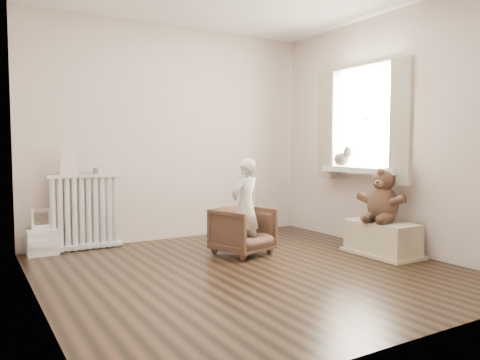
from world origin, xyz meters
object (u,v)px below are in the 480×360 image
toy_vanity (42,229)px  radiator (85,214)px  toy_bench (382,236)px  teddy_bear (383,191)px  armchair (243,231)px  plush_cat (343,158)px  child (245,206)px

toy_vanity → radiator: bearing=3.8°
toy_vanity → toy_bench: toy_vanity is taller
toy_vanity → teddy_bear: 3.60m
armchair → toy_bench: bearing=-47.9°
toy_bench → teddy_bear: (0.02, 0.01, 0.47)m
plush_cat → teddy_bear: bearing=-88.7°
toy_vanity → toy_bench: bearing=-30.6°
child → plush_cat: bearing=165.5°
armchair → radiator: bearing=125.7°
radiator → teddy_bear: bearing=-34.8°
toy_vanity → armchair: bearing=-29.9°
radiator → child: bearing=-39.3°
plush_cat → toy_vanity: bearing=172.5°
toy_vanity → plush_cat: 3.46m
child → toy_bench: child is taller
radiator → child: child is taller
radiator → toy_bench: bearing=-35.2°
armchair → teddy_bear: size_ratio=0.99×
radiator → toy_bench: (2.62, -1.85, -0.19)m
toy_vanity → child: child is taller
child → plush_cat: (1.38, 0.04, 0.48)m
radiator → plush_cat: bearing=-21.5°
child → teddy_bear: 1.45m
toy_bench → armchair: bearing=148.3°
radiator → plush_cat: 3.03m
plush_cat → toy_bench: bearing=-89.8°
toy_vanity → plush_cat: bearing=-18.2°
radiator → teddy_bear: teddy_bear is taller
toy_vanity → child: 2.14m
armchair → plush_cat: 1.57m
child → toy_bench: bearing=133.8°
armchair → plush_cat: size_ratio=1.91×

